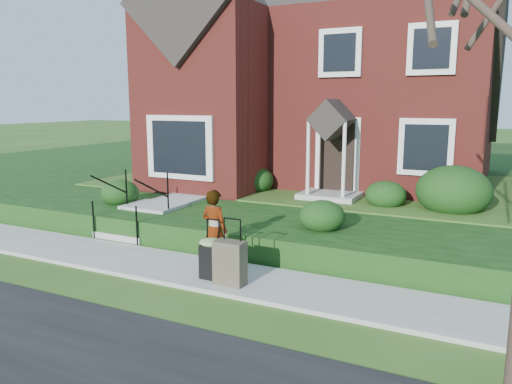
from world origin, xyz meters
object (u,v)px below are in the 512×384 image
Objects in this scene: suitcase_black at (212,256)px; woman at (215,230)px; front_steps at (142,216)px; suitcase_olive at (230,263)px.

woman is at bearing 115.29° from suitcase_black.
front_steps is 3.52m from woman.
woman reaches higher than suitcase_olive.
suitcase_black is (0.22, -0.49, -0.35)m from woman.
front_steps is 1.81× the size of suitcase_black.
suitcase_olive is at bearing -11.44° from suitcase_black.
suitcase_olive is (0.44, -0.09, -0.03)m from suitcase_black.
suitcase_olive reaches higher than suitcase_black.
front_steps reaches higher than suitcase_black.
suitcase_olive is at bearing 147.24° from woman.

